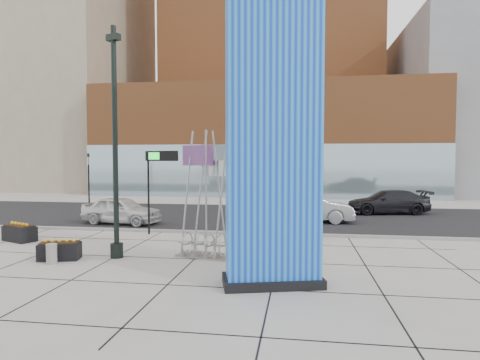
# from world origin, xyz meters

# --- Properties ---
(ground) EXTENTS (160.00, 160.00, 0.00)m
(ground) POSITION_xyz_m (0.00, 0.00, 0.00)
(ground) COLOR #9E9991
(ground) RESTS_ON ground
(street_asphalt) EXTENTS (80.00, 12.00, 0.02)m
(street_asphalt) POSITION_xyz_m (0.00, 10.00, 0.01)
(street_asphalt) COLOR black
(street_asphalt) RESTS_ON ground
(curb_edge) EXTENTS (80.00, 0.30, 0.12)m
(curb_edge) POSITION_xyz_m (0.00, 4.00, 0.06)
(curb_edge) COLOR gray
(curb_edge) RESTS_ON ground
(tower_podium) EXTENTS (34.00, 10.00, 11.00)m
(tower_podium) POSITION_xyz_m (1.00, 27.00, 5.50)
(tower_podium) COLOR #A75D30
(tower_podium) RESTS_ON ground
(tower_glass_front) EXTENTS (34.00, 0.60, 5.00)m
(tower_glass_front) POSITION_xyz_m (1.00, 22.20, 2.50)
(tower_glass_front) COLOR #8CA5B2
(tower_glass_front) RESTS_ON ground
(building_beige_left) EXTENTS (18.00, 20.00, 34.00)m
(building_beige_left) POSITION_xyz_m (-26.00, 34.00, 17.00)
(building_beige_left) COLOR gray
(building_beige_left) RESTS_ON ground
(blue_pylon) EXTENTS (3.06, 1.93, 9.43)m
(blue_pylon) POSITION_xyz_m (4.00, -3.57, 4.56)
(blue_pylon) COLOR blue
(blue_pylon) RESTS_ON ground
(lamp_post) EXTENTS (0.57, 0.46, 8.41)m
(lamp_post) POSITION_xyz_m (-1.90, -1.17, 3.44)
(lamp_post) COLOR black
(lamp_post) RESTS_ON ground
(public_art_sculpture) EXTENTS (2.25, 1.48, 4.71)m
(public_art_sculpture) POSITION_xyz_m (1.31, -0.53, 1.24)
(public_art_sculpture) COLOR #A5A9AA
(public_art_sculpture) RESTS_ON ground
(concrete_bollard) EXTENTS (0.36, 0.36, 0.70)m
(concrete_bollard) POSITION_xyz_m (-3.73, -2.35, 0.35)
(concrete_bollard) COLOR gray
(concrete_bollard) RESTS_ON ground
(overhead_street_sign) EXTENTS (1.81, 0.89, 4.01)m
(overhead_street_sign) POSITION_xyz_m (-1.76, 3.41, 3.44)
(overhead_street_sign) COLOR black
(overhead_street_sign) RESTS_ON ground
(round_planter_east) EXTENTS (1.03, 1.03, 2.58)m
(round_planter_east) POSITION_xyz_m (4.60, 3.60, 1.22)
(round_planter_east) COLOR #7FACAC
(round_planter_east) RESTS_ON ground
(round_planter_mid) EXTENTS (0.89, 0.89, 2.22)m
(round_planter_mid) POSITION_xyz_m (4.92, 3.46, 1.05)
(round_planter_mid) COLOR #7FACAC
(round_planter_mid) RESTS_ON ground
(round_planter_west) EXTENTS (0.95, 0.95, 2.37)m
(round_planter_west) POSITION_xyz_m (3.80, 2.60, 1.12)
(round_planter_west) COLOR #7FACAC
(round_planter_west) RESTS_ON ground
(box_planter_north) EXTENTS (1.71, 1.29, 0.84)m
(box_planter_north) POSITION_xyz_m (-7.50, 1.00, 0.39)
(box_planter_north) COLOR black
(box_planter_north) RESTS_ON ground
(box_planter_south) EXTENTS (1.52, 1.01, 0.76)m
(box_planter_south) POSITION_xyz_m (-3.80, -1.77, 0.35)
(box_planter_south) COLOR black
(box_planter_south) RESTS_ON ground
(car_white_west) EXTENTS (4.69, 2.43, 1.52)m
(car_white_west) POSITION_xyz_m (-5.10, 6.10, 0.76)
(car_white_west) COLOR silver
(car_white_west) RESTS_ON ground
(car_silver_mid) EXTENTS (5.15, 1.94, 1.68)m
(car_silver_mid) POSITION_xyz_m (5.24, 8.30, 0.84)
(car_silver_mid) COLOR #A1A3A8
(car_silver_mid) RESTS_ON ground
(car_dark_east) EXTENTS (5.67, 3.06, 1.56)m
(car_dark_east) POSITION_xyz_m (10.52, 12.64, 0.78)
(car_dark_east) COLOR black
(car_dark_east) RESTS_ON ground
(traffic_signal) EXTENTS (0.15, 0.18, 4.10)m
(traffic_signal) POSITION_xyz_m (-12.00, 15.00, 2.30)
(traffic_signal) COLOR black
(traffic_signal) RESTS_ON ground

